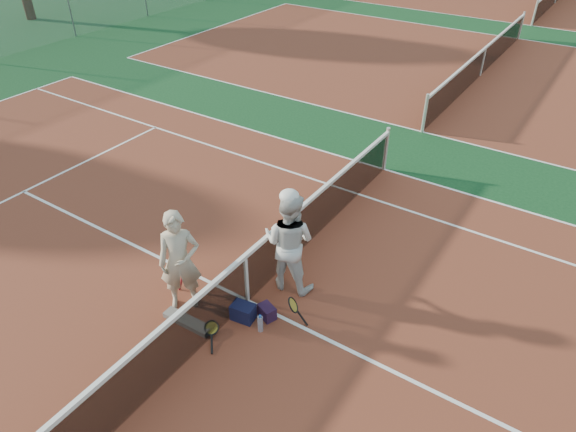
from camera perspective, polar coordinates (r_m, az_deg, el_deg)
The scene contains 16 objects.
ground at distance 8.92m, azimuth -4.49°, elevation -9.39°, with size 130.00×130.00×0.00m, color #103B1B.
court_main at distance 8.92m, azimuth -4.49°, elevation -9.38°, with size 23.77×10.97×0.01m, color brown.
court_far_a at distance 19.88m, azimuth 20.56°, elevation 14.41°, with size 23.77×10.97×0.01m, color brown.
court_far_b at distance 32.80m, azimuth 27.51°, elevation 20.25°, with size 23.77×10.97×0.01m, color brown.
net_main at distance 8.57m, azimuth -4.64°, elevation -6.94°, with size 0.10×10.98×1.02m, color black, non-canonical shape.
net_far_a at distance 19.73m, azimuth 20.86°, elevation 15.78°, with size 0.10×10.98×1.02m, color black, non-canonical shape.
fence_left at distance 23.72m, azimuth -27.48°, elevation 19.71°, with size 54.50×0.06×3.00m, color slate, non-canonical shape.
player_a at distance 8.42m, azimuth -11.94°, elevation -4.95°, with size 0.67×0.44×1.84m, color #BEAF93.
player_b at distance 8.60m, azimuth 0.13°, elevation -2.86°, with size 0.92×0.72×1.89m, color silver.
racket_red at distance 9.12m, azimuth -11.34°, elevation -6.46°, with size 0.20×0.27×0.58m, color maroon, non-canonical shape.
racket_black_held at distance 8.33m, azimuth 0.57°, elevation -10.59°, with size 0.32×0.27×0.54m, color black, non-canonical shape.
racket_spare at distance 8.45m, azimuth -8.49°, elevation -12.31°, with size 0.60×0.27×0.13m, color black, non-canonical shape.
sports_bag_navy at distance 8.53m, azimuth -5.01°, elevation -10.58°, with size 0.37×0.26×0.30m, color black.
sports_bag_purple at distance 8.55m, azimuth -2.35°, elevation -10.60°, with size 0.29×0.20×0.24m, color black.
net_cover_canvas at distance 8.65m, azimuth -11.11°, elevation -11.45°, with size 0.88×0.20×0.09m, color slate.
water_bottle at distance 8.32m, azimuth -3.09°, elevation -11.89°, with size 0.09×0.09×0.30m, color silver.
Camera 1 is at (4.10, -4.95, 6.19)m, focal length 32.00 mm.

